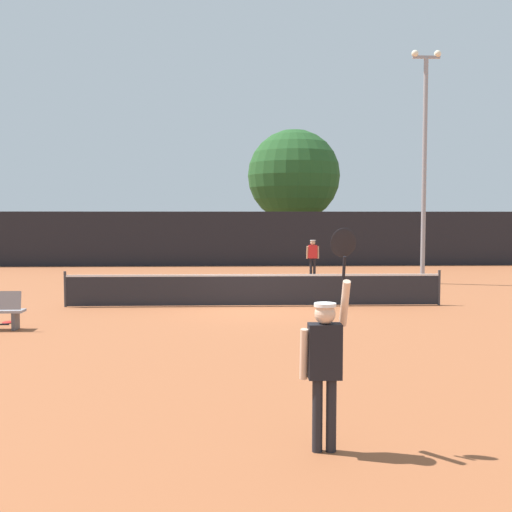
# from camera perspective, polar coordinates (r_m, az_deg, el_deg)

# --- Properties ---
(ground_plane) EXTENTS (120.00, 120.00, 0.00)m
(ground_plane) POSITION_cam_1_polar(r_m,az_deg,el_deg) (18.57, -0.17, -4.66)
(ground_plane) COLOR #9E5633
(tennis_net) EXTENTS (11.37, 0.08, 1.07)m
(tennis_net) POSITION_cam_1_polar(r_m,az_deg,el_deg) (18.50, -0.17, -3.09)
(tennis_net) COLOR #232328
(tennis_net) RESTS_ON ground
(perimeter_fence) EXTENTS (32.23, 0.12, 2.95)m
(perimeter_fence) POSITION_cam_1_polar(r_m,az_deg,el_deg) (33.29, -1.00, 1.62)
(perimeter_fence) COLOR black
(perimeter_fence) RESTS_ON ground
(player_serving) EXTENTS (0.68, 0.40, 2.59)m
(player_serving) POSITION_cam_1_polar(r_m,az_deg,el_deg) (7.15, 6.48, -8.96)
(player_serving) COLOR black
(player_serving) RESTS_ON ground
(player_receiving) EXTENTS (0.57, 0.24, 1.63)m
(player_receiving) POSITION_cam_1_polar(r_m,az_deg,el_deg) (27.70, 5.30, 0.17)
(player_receiving) COLOR red
(player_receiving) RESTS_ON ground
(tennis_ball) EXTENTS (0.07, 0.07, 0.07)m
(tennis_ball) POSITION_cam_1_polar(r_m,az_deg,el_deg) (19.17, 8.78, -4.34)
(tennis_ball) COLOR #CCE033
(tennis_ball) RESTS_ON ground
(spare_racket) EXTENTS (0.28, 0.52, 0.04)m
(spare_racket) POSITION_cam_1_polar(r_m,az_deg,el_deg) (16.87, -22.10, -5.73)
(spare_racket) COLOR black
(spare_racket) RESTS_ON ground
(light_pole) EXTENTS (1.18, 0.28, 9.24)m
(light_pole) POSITION_cam_1_polar(r_m,az_deg,el_deg) (25.62, 15.40, 9.17)
(light_pole) COLOR gray
(light_pole) RESTS_ON ground
(large_tree) EXTENTS (5.84, 5.84, 8.18)m
(large_tree) POSITION_cam_1_polar(r_m,az_deg,el_deg) (39.28, 3.54, 7.43)
(large_tree) COLOR brown
(large_tree) RESTS_ON ground
(parked_car_near) EXTENTS (2.14, 4.30, 1.69)m
(parked_car_near) POSITION_cam_1_polar(r_m,az_deg,el_deg) (41.36, 0.78, 1.07)
(parked_car_near) COLOR navy
(parked_car_near) RESTS_ON ground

